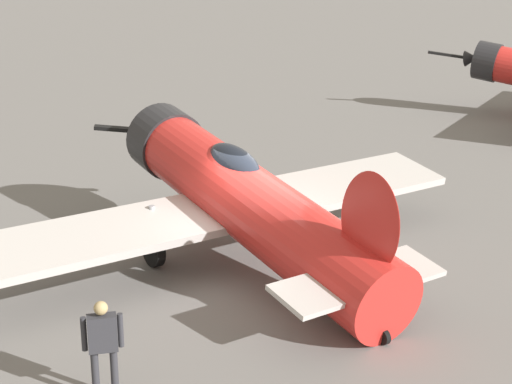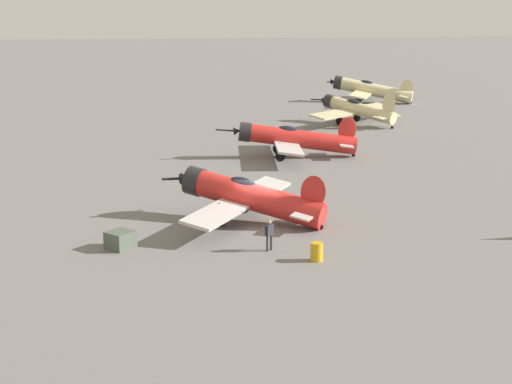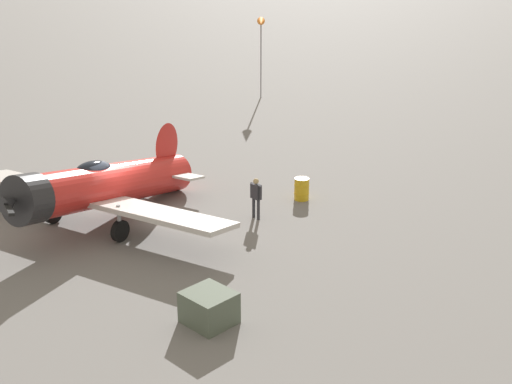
{
  "view_description": "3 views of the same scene",
  "coord_description": "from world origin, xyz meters",
  "px_view_note": "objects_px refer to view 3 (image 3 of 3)",
  "views": [
    {
      "loc": [
        -14.5,
        -7.11,
        6.87
      ],
      "look_at": [
        0.0,
        0.0,
        1.8
      ],
      "focal_mm": 56.44,
      "sensor_mm": 36.0,
      "label": 1
    },
    {
      "loc": [
        -46.18,
        4.8,
        13.07
      ],
      "look_at": [
        0.0,
        0.0,
        1.8
      ],
      "focal_mm": 57.71,
      "sensor_mm": 36.0,
      "label": 2
    },
    {
      "loc": [
        -5.93,
        22.97,
        9.36
      ],
      "look_at": [
        -5.58,
        -0.11,
        1.1
      ],
      "focal_mm": 44.45,
      "sensor_mm": 36.0,
      "label": 3
    }
  ],
  "objects_px": {
    "ground_crew_mechanic": "(256,194)",
    "windsock_mast": "(261,25)",
    "equipment_crate": "(209,308)",
    "airplane_foreground": "(102,187)",
    "fuel_drum": "(302,189)"
  },
  "relations": [
    {
      "from": "equipment_crate",
      "to": "windsock_mast",
      "type": "relative_size",
      "value": 0.3
    },
    {
      "from": "airplane_foreground",
      "to": "ground_crew_mechanic",
      "type": "distance_m",
      "value": 5.87
    },
    {
      "from": "fuel_drum",
      "to": "windsock_mast",
      "type": "height_order",
      "value": "windsock_mast"
    },
    {
      "from": "fuel_drum",
      "to": "windsock_mast",
      "type": "bearing_deg",
      "value": -84.85
    },
    {
      "from": "airplane_foreground",
      "to": "ground_crew_mechanic",
      "type": "height_order",
      "value": "airplane_foreground"
    },
    {
      "from": "equipment_crate",
      "to": "windsock_mast",
      "type": "xyz_separation_m",
      "value": [
        -1.19,
        -30.85,
        4.94
      ]
    },
    {
      "from": "equipment_crate",
      "to": "ground_crew_mechanic",
      "type": "bearing_deg",
      "value": -98.71
    },
    {
      "from": "airplane_foreground",
      "to": "equipment_crate",
      "type": "height_order",
      "value": "airplane_foreground"
    },
    {
      "from": "equipment_crate",
      "to": "windsock_mast",
      "type": "height_order",
      "value": "windsock_mast"
    },
    {
      "from": "ground_crew_mechanic",
      "to": "windsock_mast",
      "type": "height_order",
      "value": "windsock_mast"
    },
    {
      "from": "airplane_foreground",
      "to": "fuel_drum",
      "type": "height_order",
      "value": "airplane_foreground"
    },
    {
      "from": "equipment_crate",
      "to": "fuel_drum",
      "type": "xyz_separation_m",
      "value": [
        -3.08,
        -9.88,
        0.01
      ]
    },
    {
      "from": "equipment_crate",
      "to": "airplane_foreground",
      "type": "bearing_deg",
      "value": -57.14
    },
    {
      "from": "fuel_drum",
      "to": "windsock_mast",
      "type": "relative_size",
      "value": 0.16
    },
    {
      "from": "fuel_drum",
      "to": "windsock_mast",
      "type": "xyz_separation_m",
      "value": [
        1.89,
        -20.97,
        4.93
      ]
    }
  ]
}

